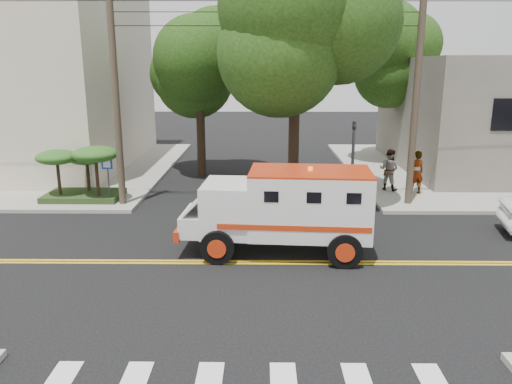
{
  "coord_description": "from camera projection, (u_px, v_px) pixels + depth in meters",
  "views": [
    {
      "loc": [
        0.18,
        -13.95,
        5.74
      ],
      "look_at": [
        -0.01,
        2.28,
        1.6
      ],
      "focal_mm": 35.0,
      "sensor_mm": 36.0,
      "label": 1
    }
  ],
  "objects": [
    {
      "name": "sidewalk_ne",
      "position": [
        500.0,
        170.0,
        27.85
      ],
      "size": [
        17.0,
        17.0,
        0.15
      ],
      "primitive_type": "cube",
      "color": "gray",
      "rests_on": "ground"
    },
    {
      "name": "utility_pole_right",
      "position": [
        416.0,
        97.0,
        19.77
      ],
      "size": [
        0.28,
        0.28,
        9.0
      ],
      "primitive_type": "cylinder",
      "color": "#382D23",
      "rests_on": "ground"
    },
    {
      "name": "traffic_signal",
      "position": [
        353.0,
        156.0,
        19.77
      ],
      "size": [
        0.15,
        0.18,
        3.6
      ],
      "color": "#3F3F42",
      "rests_on": "ground"
    },
    {
      "name": "armored_truck",
      "position": [
        285.0,
        206.0,
        15.35
      ],
      "size": [
        6.0,
        2.72,
        2.67
      ],
      "rotation": [
        0.0,
        0.0,
        -0.07
      ],
      "color": "silver",
      "rests_on": "ground"
    },
    {
      "name": "pedestrian_a",
      "position": [
        416.0,
        172.0,
        22.11
      ],
      "size": [
        0.78,
        0.57,
        1.95
      ],
      "primitive_type": "imported",
      "rotation": [
        0.0,
        0.0,
        3.3
      ],
      "color": "gray",
      "rests_on": "sidewalk_ne"
    },
    {
      "name": "accessibility_sign",
      "position": [
        108.0,
        174.0,
        20.65
      ],
      "size": [
        0.45,
        0.1,
        2.02
      ],
      "color": "#3F3F42",
      "rests_on": "ground"
    },
    {
      "name": "tree_main",
      "position": [
        308.0,
        26.0,
        19.15
      ],
      "size": [
        6.08,
        5.7,
        9.85
      ],
      "color": "black",
      "rests_on": "ground"
    },
    {
      "name": "ground",
      "position": [
        255.0,
        262.0,
        14.94
      ],
      "size": [
        100.0,
        100.0,
        0.0
      ],
      "primitive_type": "plane",
      "color": "black",
      "rests_on": "ground"
    },
    {
      "name": "tree_right",
      "position": [
        413.0,
        59.0,
        28.62
      ],
      "size": [
        4.8,
        4.5,
        8.2
      ],
      "color": "black",
      "rests_on": "ground"
    },
    {
      "name": "sidewalk_nw",
      "position": [
        20.0,
        168.0,
        28.15
      ],
      "size": [
        17.0,
        17.0,
        0.15
      ],
      "primitive_type": "cube",
      "color": "gray",
      "rests_on": "ground"
    },
    {
      "name": "utility_pole_left",
      "position": [
        116.0,
        97.0,
        19.7
      ],
      "size": [
        0.28,
        0.28,
        9.0
      ],
      "primitive_type": "cylinder",
      "color": "#382D23",
      "rests_on": "ground"
    },
    {
      "name": "palm_planter",
      "position": [
        81.0,
        165.0,
        21.03
      ],
      "size": [
        3.52,
        2.63,
        2.36
      ],
      "color": "#1E3314",
      "rests_on": "sidewalk_nw"
    },
    {
      "name": "tree_left",
      "position": [
        205.0,
        65.0,
        24.97
      ],
      "size": [
        4.48,
        4.2,
        7.7
      ],
      "color": "black",
      "rests_on": "ground"
    },
    {
      "name": "pedestrian_b",
      "position": [
        389.0,
        170.0,
        22.81
      ],
      "size": [
        1.17,
        1.12,
        1.9
      ],
      "primitive_type": "imported",
      "rotation": [
        0.0,
        0.0,
        2.53
      ],
      "color": "gray",
      "rests_on": "sidewalk_ne"
    }
  ]
}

